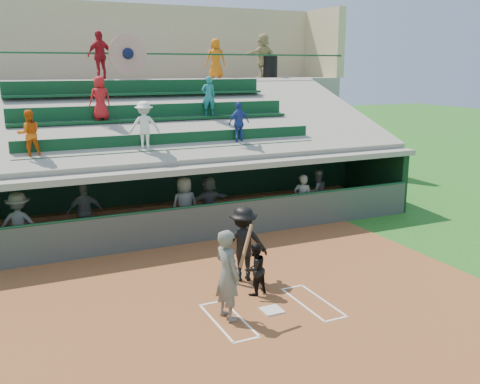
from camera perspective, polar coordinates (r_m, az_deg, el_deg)
name	(u,v)px	position (r m, az deg, el deg)	size (l,w,h in m)	color
ground	(272,312)	(11.73, 3.42, -12.63)	(100.00, 100.00, 0.00)	#1D5919
dirt_slab	(261,302)	(12.13, 2.28, -11.66)	(11.00, 9.00, 0.02)	brown
home_plate	(272,310)	(11.72, 3.42, -12.47)	(0.43, 0.43, 0.03)	silver
batters_box_chalk	(272,311)	(11.72, 3.42, -12.53)	(2.65, 1.85, 0.01)	white
dugout_floor	(174,227)	(17.55, -7.08, -3.73)	(16.00, 3.50, 0.04)	gray
concourse_slab	(123,134)	(23.49, -12.36, 6.07)	(20.00, 3.00, 4.60)	gray
grandstand	(141,144)	(20.61, -10.52, 5.08)	(20.40, 10.40, 7.80)	#454A46
batter_at_plate	(228,274)	(11.01, -1.33, -8.79)	(0.92, 0.81, 1.95)	#535551
catcher	(255,269)	(12.27, 1.59, -8.22)	(0.59, 0.46, 1.21)	black
home_umpire	(243,244)	(12.98, 0.36, -5.52)	(1.19, 0.68, 1.84)	black
dugout_bench	(158,210)	(18.68, -8.72, -1.96)	(14.82, 0.44, 0.44)	#955D36
dugout_player_a	(19,224)	(15.75, -22.47, -3.20)	(1.15, 0.66, 1.78)	#545651
dugout_player_b	(85,212)	(16.40, -16.18, -2.10)	(1.03, 0.43, 1.76)	#50524E
dugout_player_c	(185,205)	(16.56, -5.92, -1.44)	(0.87, 0.57, 1.79)	#62645F
dugout_player_d	(209,202)	(17.25, -3.37, -1.02)	(1.54, 0.49, 1.66)	#50524E
dugout_player_e	(302,199)	(17.62, 6.67, -0.78)	(0.60, 0.40, 1.66)	#52534F
dugout_player_f	(317,192)	(19.03, 8.21, 0.04)	(0.75, 0.58, 1.54)	#5B5E59
trash_bin	(270,67)	(24.81, 3.25, 13.16)	(0.64, 0.64, 0.97)	black
concourse_staff_a	(100,56)	(21.67, -14.68, 13.90)	(1.08, 0.45, 1.84)	#AD131E
concourse_staff_b	(216,59)	(23.85, -2.61, 14.04)	(0.83, 0.54, 1.69)	#D6630C
concourse_staff_c	(263,56)	(24.93, 2.44, 14.32)	(1.82, 0.58, 1.97)	tan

